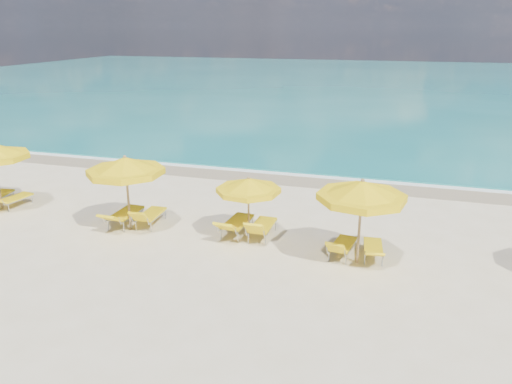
# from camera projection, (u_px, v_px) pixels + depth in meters

# --- Properties ---
(ground_plane) EXTENTS (120.00, 120.00, 0.00)m
(ground_plane) POSITION_uv_depth(u_px,v_px,m) (242.00, 242.00, 15.76)
(ground_plane) COLOR beige
(ocean) EXTENTS (120.00, 80.00, 0.30)m
(ocean) POSITION_uv_depth(u_px,v_px,m) (367.00, 83.00, 59.39)
(ocean) COLOR #136F6D
(ocean) RESTS_ON ground
(wet_sand_band) EXTENTS (120.00, 2.60, 0.01)m
(wet_sand_band) POSITION_uv_depth(u_px,v_px,m) (293.00, 178.00, 22.48)
(wet_sand_band) COLOR tan
(wet_sand_band) RESTS_ON ground
(foam_line) EXTENTS (120.00, 1.20, 0.03)m
(foam_line) POSITION_uv_depth(u_px,v_px,m) (297.00, 173.00, 23.21)
(foam_line) COLOR white
(foam_line) RESTS_ON ground
(whitecap_near) EXTENTS (14.00, 0.36, 0.05)m
(whitecap_near) POSITION_uv_depth(u_px,v_px,m) (236.00, 130.00, 32.84)
(whitecap_near) COLOR white
(whitecap_near) RESTS_ON ground
(whitecap_far) EXTENTS (18.00, 0.30, 0.05)m
(whitecap_far) POSITION_uv_depth(u_px,v_px,m) (454.00, 122.00, 35.41)
(whitecap_far) COLOR white
(whitecap_far) RESTS_ON ground
(umbrella_2) EXTENTS (3.35, 3.35, 2.57)m
(umbrella_2) POSITION_uv_depth(u_px,v_px,m) (125.00, 167.00, 16.07)
(umbrella_2) COLOR #9A7A4D
(umbrella_2) RESTS_ON ground
(umbrella_3) EXTENTS (2.51, 2.51, 2.08)m
(umbrella_3) POSITION_uv_depth(u_px,v_px,m) (248.00, 186.00, 15.49)
(umbrella_3) COLOR #9A7A4D
(umbrella_3) RESTS_ON ground
(umbrella_4) EXTENTS (2.96, 2.96, 2.54)m
(umbrella_4) POSITION_uv_depth(u_px,v_px,m) (362.00, 192.00, 13.72)
(umbrella_4) COLOR #9A7A4D
(umbrella_4) RESTS_ON ground
(lounger_1_right) EXTENTS (0.78, 1.74, 0.64)m
(lounger_1_right) POSITION_uv_depth(u_px,v_px,m) (15.00, 202.00, 18.80)
(lounger_1_right) COLOR #A5A8AD
(lounger_1_right) RESTS_ON ground
(lounger_2_left) EXTENTS (0.67, 2.00, 0.80)m
(lounger_2_left) POSITION_uv_depth(u_px,v_px,m) (125.00, 218.00, 17.08)
(lounger_2_left) COLOR #A5A8AD
(lounger_2_left) RESTS_ON ground
(lounger_2_right) EXTENTS (0.69, 1.80, 0.86)m
(lounger_2_right) POSITION_uv_depth(u_px,v_px,m) (150.00, 219.00, 17.06)
(lounger_2_right) COLOR #A5A8AD
(lounger_2_right) RESTS_ON ground
(lounger_3_left) EXTENTS (0.79, 2.02, 0.84)m
(lounger_3_left) POSITION_uv_depth(u_px,v_px,m) (237.00, 227.00, 16.31)
(lounger_3_left) COLOR #A5A8AD
(lounger_3_left) RESTS_ON ground
(lounger_3_right) EXTENTS (0.65, 1.83, 0.89)m
(lounger_3_right) POSITION_uv_depth(u_px,v_px,m) (262.00, 231.00, 16.06)
(lounger_3_right) COLOR #A5A8AD
(lounger_3_right) RESTS_ON ground
(lounger_4_left) EXTENTS (0.79, 1.70, 0.80)m
(lounger_4_left) POSITION_uv_depth(u_px,v_px,m) (342.00, 249.00, 14.78)
(lounger_4_left) COLOR #A5A8AD
(lounger_4_left) RESTS_ON ground
(lounger_4_right) EXTENTS (0.72, 1.72, 0.65)m
(lounger_4_right) POSITION_uv_depth(u_px,v_px,m) (373.00, 252.00, 14.63)
(lounger_4_right) COLOR #A5A8AD
(lounger_4_right) RESTS_ON ground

